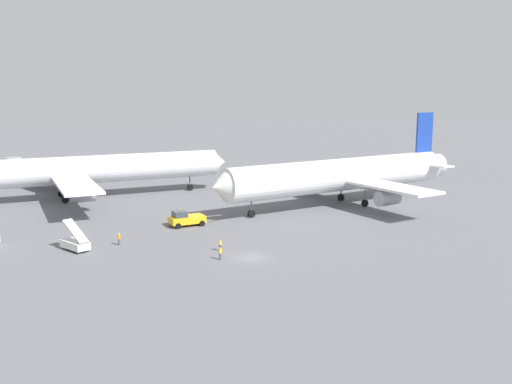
{
  "coord_description": "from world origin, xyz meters",
  "views": [
    {
      "loc": [
        -34.37,
        -61.78,
        21.4
      ],
      "look_at": [
        13.16,
        21.84,
        4.0
      ],
      "focal_mm": 39.87,
      "sensor_mm": 36.0,
      "label": 1
    }
  ],
  "objects_px": {
    "pushback_tug": "(186,219)",
    "airliner_at_gate_left": "(79,170)",
    "ground_crew_marshaller_foreground": "(220,253)",
    "ground_crew_wing_walker_right": "(220,245)",
    "gse_stair_truck_yellow": "(75,243)",
    "ground_crew_ramp_agent_by_cones": "(119,239)",
    "jet_bridge": "(27,169)",
    "airliner_being_pushed": "(341,175)"
  },
  "relations": [
    {
      "from": "pushback_tug",
      "to": "airliner_at_gate_left",
      "type": "bearing_deg",
      "value": 106.73
    },
    {
      "from": "ground_crew_marshaller_foreground",
      "to": "ground_crew_wing_walker_right",
      "type": "relative_size",
      "value": 1.06
    },
    {
      "from": "airliner_at_gate_left",
      "to": "ground_crew_marshaller_foreground",
      "type": "height_order",
      "value": "airliner_at_gate_left"
    },
    {
      "from": "ground_crew_marshaller_foreground",
      "to": "gse_stair_truck_yellow",
      "type": "bearing_deg",
      "value": 138.27
    },
    {
      "from": "ground_crew_ramp_agent_by_cones",
      "to": "ground_crew_wing_walker_right",
      "type": "height_order",
      "value": "ground_crew_ramp_agent_by_cones"
    },
    {
      "from": "ground_crew_marshaller_foreground",
      "to": "ground_crew_wing_walker_right",
      "type": "xyz_separation_m",
      "value": [
        1.78,
        3.65,
        -0.06
      ]
    },
    {
      "from": "ground_crew_ramp_agent_by_cones",
      "to": "ground_crew_marshaller_foreground",
      "type": "xyz_separation_m",
      "value": [
        9.23,
        -13.17,
        0.01
      ]
    },
    {
      "from": "ground_crew_wing_walker_right",
      "to": "jet_bridge",
      "type": "height_order",
      "value": "jet_bridge"
    },
    {
      "from": "gse_stair_truck_yellow",
      "to": "ground_crew_marshaller_foreground",
      "type": "xyz_separation_m",
      "value": [
        15.13,
        -13.49,
        -0.13
      ]
    },
    {
      "from": "airliner_at_gate_left",
      "to": "gse_stair_truck_yellow",
      "type": "height_order",
      "value": "airliner_at_gate_left"
    },
    {
      "from": "gse_stair_truck_yellow",
      "to": "ground_crew_wing_walker_right",
      "type": "bearing_deg",
      "value": -30.19
    },
    {
      "from": "ground_crew_marshaller_foreground",
      "to": "ground_crew_wing_walker_right",
      "type": "height_order",
      "value": "ground_crew_marshaller_foreground"
    },
    {
      "from": "gse_stair_truck_yellow",
      "to": "ground_crew_marshaller_foreground",
      "type": "height_order",
      "value": "gse_stair_truck_yellow"
    },
    {
      "from": "ground_crew_wing_walker_right",
      "to": "gse_stair_truck_yellow",
      "type": "bearing_deg",
      "value": 149.81
    },
    {
      "from": "airliner_at_gate_left",
      "to": "jet_bridge",
      "type": "xyz_separation_m",
      "value": [
        -6.77,
        20.65,
        -1.66
      ]
    },
    {
      "from": "pushback_tug",
      "to": "jet_bridge",
      "type": "height_order",
      "value": "jet_bridge"
    },
    {
      "from": "pushback_tug",
      "to": "gse_stair_truck_yellow",
      "type": "bearing_deg",
      "value": -162.88
    },
    {
      "from": "gse_stair_truck_yellow",
      "to": "jet_bridge",
      "type": "bearing_deg",
      "value": 87.78
    },
    {
      "from": "ground_crew_marshaller_foreground",
      "to": "ground_crew_wing_walker_right",
      "type": "distance_m",
      "value": 4.07
    },
    {
      "from": "ground_crew_marshaller_foreground",
      "to": "ground_crew_wing_walker_right",
      "type": "bearing_deg",
      "value": 64.04
    },
    {
      "from": "ground_crew_ramp_agent_by_cones",
      "to": "pushback_tug",
      "type": "bearing_deg",
      "value": 25.57
    },
    {
      "from": "airliner_being_pushed",
      "to": "ground_crew_marshaller_foreground",
      "type": "xyz_separation_m",
      "value": [
        -34.84,
        -19.98,
        -4.82
      ]
    },
    {
      "from": "jet_bridge",
      "to": "ground_crew_wing_walker_right",
      "type": "bearing_deg",
      "value": -77.75
    },
    {
      "from": "gse_stair_truck_yellow",
      "to": "jet_bridge",
      "type": "xyz_separation_m",
      "value": [
        2.24,
        57.73,
        2.99
      ]
    },
    {
      "from": "airliner_being_pushed",
      "to": "jet_bridge",
      "type": "relative_size",
      "value": 2.46
    },
    {
      "from": "airliner_at_gate_left",
      "to": "pushback_tug",
      "type": "relative_size",
      "value": 6.98
    },
    {
      "from": "pushback_tug",
      "to": "gse_stair_truck_yellow",
      "type": "height_order",
      "value": "gse_stair_truck_yellow"
    },
    {
      "from": "pushback_tug",
      "to": "ground_crew_ramp_agent_by_cones",
      "type": "height_order",
      "value": "pushback_tug"
    },
    {
      "from": "pushback_tug",
      "to": "ground_crew_marshaller_foreground",
      "type": "xyz_separation_m",
      "value": [
        -3.33,
        -19.17,
        -0.27
      ]
    },
    {
      "from": "airliner_being_pushed",
      "to": "ground_crew_wing_walker_right",
      "type": "xyz_separation_m",
      "value": [
        -33.06,
        -16.33,
        -4.87
      ]
    },
    {
      "from": "airliner_being_pushed",
      "to": "jet_bridge",
      "type": "height_order",
      "value": "airliner_being_pushed"
    },
    {
      "from": "airliner_at_gate_left",
      "to": "jet_bridge",
      "type": "relative_size",
      "value": 2.82
    },
    {
      "from": "airliner_at_gate_left",
      "to": "airliner_being_pushed",
      "type": "distance_m",
      "value": 51.12
    },
    {
      "from": "pushback_tug",
      "to": "jet_bridge",
      "type": "distance_m",
      "value": 54.59
    },
    {
      "from": "gse_stair_truck_yellow",
      "to": "jet_bridge",
      "type": "relative_size",
      "value": 0.23
    },
    {
      "from": "ground_crew_ramp_agent_by_cones",
      "to": "ground_crew_wing_walker_right",
      "type": "distance_m",
      "value": 14.55
    },
    {
      "from": "airliner_at_gate_left",
      "to": "ground_crew_marshaller_foreground",
      "type": "distance_m",
      "value": 51.17
    },
    {
      "from": "gse_stair_truck_yellow",
      "to": "airliner_being_pushed",
      "type": "bearing_deg",
      "value": 7.41
    },
    {
      "from": "airliner_being_pushed",
      "to": "ground_crew_ramp_agent_by_cones",
      "type": "bearing_deg",
      "value": -171.21
    },
    {
      "from": "ground_crew_ramp_agent_by_cones",
      "to": "ground_crew_wing_walker_right",
      "type": "bearing_deg",
      "value": -40.83
    },
    {
      "from": "ground_crew_ramp_agent_by_cones",
      "to": "jet_bridge",
      "type": "xyz_separation_m",
      "value": [
        -3.66,
        58.05,
        3.14
      ]
    },
    {
      "from": "gse_stair_truck_yellow",
      "to": "ground_crew_ramp_agent_by_cones",
      "type": "distance_m",
      "value": 5.91
    }
  ]
}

